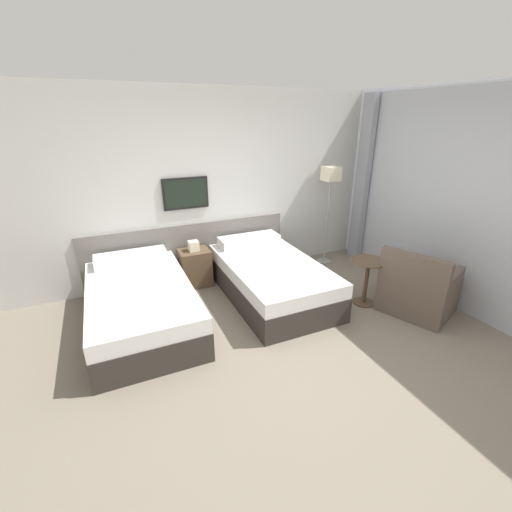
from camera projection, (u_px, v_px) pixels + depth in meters
name	position (u px, v px, depth m)	size (l,w,h in m)	color
ground_plane	(299.00, 351.00, 3.63)	(16.00, 16.00, 0.00)	slate
wall_headboard	(221.00, 191.00, 5.04)	(10.00, 0.10, 2.70)	silver
wall_window	(480.00, 206.00, 4.00)	(0.21, 4.74, 2.70)	white
bed_near_door	(141.00, 304.00, 4.02)	(1.14, 1.98, 0.64)	#332D28
bed_near_window	(270.00, 278.00, 4.67)	(1.14, 1.98, 0.64)	#332D28
nightstand	(195.00, 267.00, 4.97)	(0.43, 0.36, 0.68)	brown
floor_lamp	(330.00, 184.00, 5.36)	(0.24, 0.24, 1.60)	#9E9993
side_table	(367.00, 274.00, 4.41)	(0.44, 0.44, 0.62)	brown
armchair	(417.00, 290.00, 4.28)	(0.97, 1.00, 0.86)	brown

